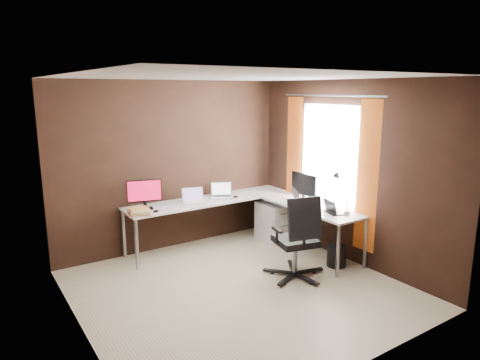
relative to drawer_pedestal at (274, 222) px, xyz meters
name	(u,v)px	position (x,y,z in m)	size (l,w,h in m)	color
room	(260,182)	(-1.09, -1.08, 0.98)	(3.60, 3.60, 2.50)	beige
desk	(248,206)	(-0.59, -0.11, 0.38)	(2.65, 2.25, 0.73)	white
drawer_pedestal	(274,222)	(0.00, 0.00, 0.00)	(0.42, 0.50, 0.60)	white
monitor_left	(144,193)	(-1.99, 0.39, 0.67)	(0.47, 0.18, 0.42)	black
monitor_right	(304,186)	(0.13, -0.53, 0.67)	(0.13, 0.52, 0.43)	black
laptop_white	(194,199)	(-1.26, 0.33, 0.48)	(0.36, 0.30, 0.21)	white
laptop_silver	(222,194)	(-0.75, 0.37, 0.48)	(0.40, 0.36, 0.22)	silver
laptop_black_big	(301,203)	(-0.09, -0.72, 0.49)	(0.43, 0.48, 0.26)	black
laptop_black_small	(333,210)	(0.05, -1.21, 0.47)	(0.26, 0.32, 0.19)	black
book_stack	(139,211)	(-2.16, 0.17, 0.47)	(0.32, 0.28, 0.09)	#A17157
mouse_left	(156,211)	(-1.92, 0.15, 0.45)	(0.08, 0.05, 0.03)	black
mouse_corner	(236,197)	(-0.59, 0.21, 0.45)	(0.09, 0.06, 0.03)	black
desk_lamp	(341,188)	(0.08, -1.31, 0.79)	(0.19, 0.22, 0.57)	slate
office_chair	(296,254)	(-0.64, -1.28, 0.02)	(0.62, 0.64, 1.10)	black
wastebasket	(336,256)	(0.06, -1.30, -0.15)	(0.25, 0.25, 0.29)	black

